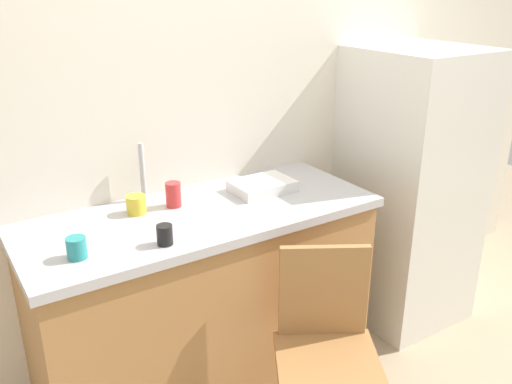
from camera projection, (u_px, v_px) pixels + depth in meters
back_wall at (221, 97)px, 2.63m from camera, size 4.80×0.10×2.67m
cabinet_base at (205, 307)px, 2.52m from camera, size 1.50×0.60×0.89m
countertop at (201, 215)px, 2.35m from camera, size 1.54×0.64×0.04m
faucet at (143, 172)px, 2.42m from camera, size 0.02×0.02×0.26m
refrigerator at (409, 189)px, 3.04m from camera, size 0.60×0.63×1.54m
chair at (326, 349)px, 2.16m from camera, size 0.55×0.55×0.89m
dish_tray at (262, 186)px, 2.56m from camera, size 0.28×0.20×0.05m
cup_red at (173, 195)px, 2.37m from camera, size 0.07×0.07×0.11m
cup_teal at (77, 248)px, 1.94m from camera, size 0.07×0.07×0.08m
cup_black at (165, 235)px, 2.04m from camera, size 0.06×0.06×0.08m
cup_yellow at (136, 204)px, 2.31m from camera, size 0.08×0.08×0.08m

